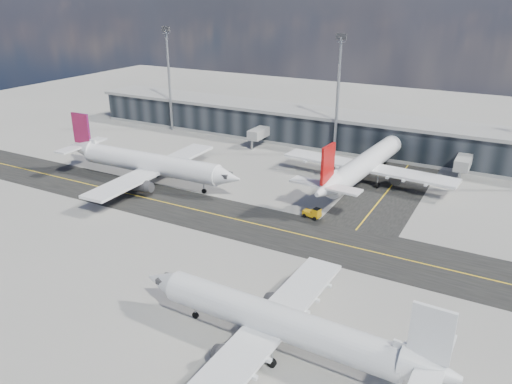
{
  "coord_description": "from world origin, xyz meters",
  "views": [
    {
      "loc": [
        39.53,
        -65.01,
        37.89
      ],
      "look_at": [
        0.66,
        6.28,
        5.0
      ],
      "focal_mm": 35.0,
      "sensor_mm": 36.0,
      "label": 1
    }
  ],
  "objects_px": {
    "airliner_af": "(148,163)",
    "airliner_redtail": "(364,165)",
    "airliner_near": "(281,323)",
    "service_van": "(330,163)",
    "baggage_tug": "(313,213)"
  },
  "relations": [
    {
      "from": "airliner_af",
      "to": "service_van",
      "type": "relative_size",
      "value": 9.06
    },
    {
      "from": "airliner_af",
      "to": "airliner_redtail",
      "type": "height_order",
      "value": "airliner_redtail"
    },
    {
      "from": "airliner_near",
      "to": "airliner_af",
      "type": "bearing_deg",
      "value": 55.72
    },
    {
      "from": "airliner_near",
      "to": "service_van",
      "type": "relative_size",
      "value": 7.87
    },
    {
      "from": "service_van",
      "to": "airliner_near",
      "type": "bearing_deg",
      "value": -87.64
    },
    {
      "from": "airliner_af",
      "to": "airliner_redtail",
      "type": "bearing_deg",
      "value": 115.7
    },
    {
      "from": "airliner_near",
      "to": "baggage_tug",
      "type": "relative_size",
      "value": 10.96
    },
    {
      "from": "airliner_redtail",
      "to": "airliner_near",
      "type": "relative_size",
      "value": 1.16
    },
    {
      "from": "airliner_redtail",
      "to": "baggage_tug",
      "type": "bearing_deg",
      "value": -92.56
    },
    {
      "from": "airliner_af",
      "to": "baggage_tug",
      "type": "distance_m",
      "value": 37.72
    },
    {
      "from": "airliner_af",
      "to": "baggage_tug",
      "type": "bearing_deg",
      "value": 88.31
    },
    {
      "from": "airliner_redtail",
      "to": "service_van",
      "type": "relative_size",
      "value": 9.12
    },
    {
      "from": "airliner_af",
      "to": "airliner_near",
      "type": "xyz_separation_m",
      "value": [
        47.98,
        -34.72,
        -0.57
      ]
    },
    {
      "from": "baggage_tug",
      "to": "service_van",
      "type": "distance_m",
      "value": 29.93
    },
    {
      "from": "baggage_tug",
      "to": "airliner_redtail",
      "type": "bearing_deg",
      "value": -177.09
    }
  ]
}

